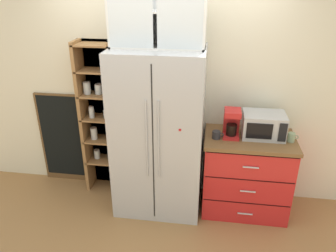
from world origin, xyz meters
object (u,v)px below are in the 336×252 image
mug_charcoal (216,135)px  coffee_maker (232,123)px  bottle_clear (252,129)px  bottle_cobalt (251,127)px  chalkboard_menu (63,138)px  microwave (263,125)px  mug_sage (292,137)px  refrigerator (159,133)px

mug_charcoal → coffee_maker: bearing=28.9°
coffee_maker → bottle_clear: coffee_maker is taller
coffee_maker → bottle_clear: 0.22m
mug_charcoal → bottle_cobalt: 0.38m
chalkboard_menu → microwave: bearing=-5.3°
bottle_clear → bottle_cobalt: bearing=90.0°
mug_sage → refrigerator: bearing=-179.7°
mug_charcoal → microwave: bearing=14.5°
microwave → bottle_clear: microwave is taller
coffee_maker → chalkboard_menu: 2.15m
chalkboard_menu → bottle_cobalt: bearing=-6.2°
mug_sage → bottle_cobalt: size_ratio=0.45×
mug_sage → bottle_cobalt: bottle_cobalt is taller
coffee_maker → bottle_cobalt: (0.21, 0.02, -0.05)m
mug_charcoal → chalkboard_menu: (-1.92, 0.35, -0.36)m
chalkboard_menu → refrigerator: bearing=-13.9°
chalkboard_menu → bottle_clear: bearing=-7.6°
refrigerator → mug_charcoal: 0.62m
bottle_cobalt → bottle_clear: 0.06m
bottle_cobalt → refrigerator: bearing=-175.6°
refrigerator → mug_sage: refrigerator is taller
mug_sage → mug_charcoal: 0.77m
refrigerator → coffee_maker: 0.79m
bottle_clear → refrigerator: bearing=-179.0°
microwave → bottle_cobalt: microwave is taller
refrigerator → chalkboard_menu: refrigerator is taller
bottle_cobalt → bottle_clear: bottle_clear is taller
coffee_maker → mug_charcoal: bearing=-151.1°
refrigerator → mug_charcoal: size_ratio=15.37×
microwave → bottle_cobalt: (-0.13, -0.02, -0.03)m
bottle_cobalt → bottle_clear: bearing=-90.0°
coffee_maker → bottle_cobalt: coffee_maker is taller
refrigerator → microwave: (1.11, 0.10, 0.13)m
microwave → bottle_cobalt: 0.13m
mug_sage → microwave: bearing=162.3°
mug_sage → chalkboard_menu: size_ratio=0.09×
microwave → mug_charcoal: size_ratio=3.65×
coffee_maker → microwave: bearing=7.1°
coffee_maker → chalkboard_menu: (-2.08, 0.27, -0.47)m
microwave → coffee_maker: size_ratio=1.42×
bottle_cobalt → mug_charcoal: bearing=-163.8°
coffee_maker → mug_sage: bearing=-4.4°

